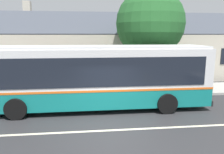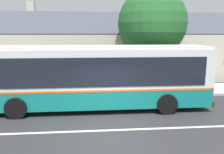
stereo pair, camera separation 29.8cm
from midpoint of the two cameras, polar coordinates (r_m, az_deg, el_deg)
The scene contains 8 objects.
ground_plane at distance 9.09m, azimuth -0.84°, elevation -13.75°, with size 300.00×300.00×0.00m, color #2D2D30.
sidewalk_far at distance 14.73m, azimuth -3.13°, elevation -3.77°, with size 60.00×3.00×0.15m, color #ADAAA3.
lane_divider_stripe at distance 9.09m, azimuth -0.84°, elevation -13.73°, with size 60.00×0.16×0.01m, color beige.
community_building at distance 22.14m, azimuth -2.22°, elevation 6.32°, with size 28.05×10.69×7.08m.
transit_bus at distance 11.32m, azimuth -6.67°, elevation 0.41°, with size 12.25×2.80×3.26m.
bench_down_street at distance 14.24m, azimuth -14.50°, elevation -2.59°, with size 1.58×0.51×0.94m.
street_tree_primary at distance 15.89m, azimuth 9.36°, elevation 13.59°, with size 4.79×4.79×7.00m.
bus_stop_sign at distance 14.99m, azimuth 20.32°, elevation 1.93°, with size 0.36×0.07×2.40m.
Camera 1 is at (-0.95, -8.22, 3.78)m, focal length 35.00 mm.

